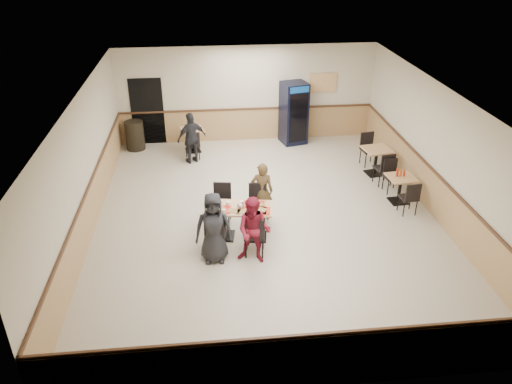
{
  "coord_description": "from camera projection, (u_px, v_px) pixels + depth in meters",
  "views": [
    {
      "loc": [
        -1.33,
        -10.1,
        6.11
      ],
      "look_at": [
        -0.3,
        -0.5,
        0.97
      ],
      "focal_mm": 35.0,
      "sensor_mm": 36.0,
      "label": 1
    }
  ],
  "objects": [
    {
      "name": "side_table_far_chair_north",
      "position": [
        369.0,
        149.0,
        14.26
      ],
      "size": [
        0.51,
        0.51,
        0.96
      ],
      "primitive_type": null,
      "rotation": [
        0.0,
        0.0,
        0.16
      ],
      "color": "black",
      "rests_on": "ground"
    },
    {
      "name": "room_shell",
      "position": [
        318.0,
        150.0,
        13.99
      ],
      "size": [
        10.0,
        10.0,
        10.0
      ],
      "color": "silver",
      "rests_on": "ground"
    },
    {
      "name": "side_table_near_chair_south",
      "position": [
        408.0,
        197.0,
        11.85
      ],
      "size": [
        0.44,
        0.44,
        0.88
      ],
      "primitive_type": null,
      "rotation": [
        0.0,
        0.0,
        3.23
      ],
      "color": "black",
      "rests_on": "ground"
    },
    {
      "name": "back_table",
      "position": [
        192.0,
        136.0,
        15.15
      ],
      "size": [
        0.79,
        0.79,
        0.72
      ],
      "rotation": [
        0.0,
        0.0,
        0.2
      ],
      "color": "black",
      "rests_on": "ground"
    },
    {
      "name": "side_table_near_chair_north",
      "position": [
        392.0,
        176.0,
        12.82
      ],
      "size": [
        0.44,
        0.44,
        0.88
      ],
      "primitive_type": null,
      "rotation": [
        0.0,
        0.0,
        0.09
      ],
      "color": "black",
      "rests_on": "ground"
    },
    {
      "name": "side_table_far",
      "position": [
        376.0,
        157.0,
        13.72
      ],
      "size": [
        0.81,
        0.81,
        0.76
      ],
      "rotation": [
        0.0,
        0.0,
        0.16
      ],
      "color": "black",
      "rests_on": "ground"
    },
    {
      "name": "tabletop_clutter",
      "position": [
        243.0,
        208.0,
        10.68
      ],
      "size": [
        1.33,
        0.68,
        0.12
      ],
      "rotation": [
        0.0,
        0.0,
        -0.15
      ],
      "color": "red",
      "rests_on": "main_table"
    },
    {
      "name": "main_chairs",
      "position": [
        237.0,
        218.0,
        10.89
      ],
      "size": [
        1.5,
        1.84,
        0.97
      ],
      "rotation": [
        0.0,
        0.0,
        -0.15
      ],
      "color": "black",
      "rests_on": "ground"
    },
    {
      "name": "side_table_far_chair_south",
      "position": [
        383.0,
        167.0,
        13.2
      ],
      "size": [
        0.51,
        0.51,
        0.96
      ],
      "primitive_type": null,
      "rotation": [
        0.0,
        0.0,
        3.3
      ],
      "color": "black",
      "rests_on": "ground"
    },
    {
      "name": "back_table_chair_lone",
      "position": [
        192.0,
        144.0,
        14.66
      ],
      "size": [
        0.5,
        0.5,
        0.91
      ],
      "primitive_type": null,
      "rotation": [
        0.0,
        0.0,
        3.34
      ],
      "color": "black",
      "rests_on": "ground"
    },
    {
      "name": "diner_woman_right",
      "position": [
        254.0,
        231.0,
        9.99
      ],
      "size": [
        0.85,
        0.75,
        1.45
      ],
      "primitive_type": "imported",
      "rotation": [
        0.0,
        0.0,
        -0.34
      ],
      "color": "maroon",
      "rests_on": "ground"
    },
    {
      "name": "main_table",
      "position": [
        240.0,
        217.0,
        10.87
      ],
      "size": [
        1.52,
        0.92,
        0.76
      ],
      "rotation": [
        0.0,
        0.0,
        -0.15
      ],
      "color": "black",
      "rests_on": "ground"
    },
    {
      "name": "pepsi_cooler",
      "position": [
        294.0,
        113.0,
        15.57
      ],
      "size": [
        0.88,
        0.88,
        1.94
      ],
      "rotation": [
        0.0,
        0.0,
        0.24
      ],
      "color": "black",
      "rests_on": "ground"
    },
    {
      "name": "ground",
      "position": [
        266.0,
        217.0,
        11.86
      ],
      "size": [
        10.0,
        10.0,
        0.0
      ],
      "primitive_type": "plane",
      "color": "beige",
      "rests_on": "ground"
    },
    {
      "name": "condiment_caddy",
      "position": [
        400.0,
        173.0,
        12.22
      ],
      "size": [
        0.23,
        0.06,
        0.2
      ],
      "color": "#B9290D",
      "rests_on": "side_table_near"
    },
    {
      "name": "side_table_near",
      "position": [
        400.0,
        185.0,
        12.33
      ],
      "size": [
        0.7,
        0.7,
        0.69
      ],
      "rotation": [
        0.0,
        0.0,
        0.09
      ],
      "color": "black",
      "rests_on": "ground"
    },
    {
      "name": "diner_woman_left",
      "position": [
        214.0,
        228.0,
        10.01
      ],
      "size": [
        0.76,
        0.51,
        1.53
      ],
      "primitive_type": "imported",
      "rotation": [
        0.0,
        0.0,
        -0.02
      ],
      "color": "black",
      "rests_on": "ground"
    },
    {
      "name": "trash_bin",
      "position": [
        135.0,
        135.0,
        15.31
      ],
      "size": [
        0.57,
        0.57,
        0.9
      ],
      "primitive_type": "cylinder",
      "color": "black",
      "rests_on": "ground"
    },
    {
      "name": "lone_diner",
      "position": [
        192.0,
        138.0,
        14.31
      ],
      "size": [
        0.95,
        0.71,
        1.5
      ],
      "primitive_type": "imported",
      "rotation": [
        0.0,
        0.0,
        3.59
      ],
      "color": "black",
      "rests_on": "ground"
    },
    {
      "name": "diner_man_opposite",
      "position": [
        262.0,
        191.0,
        11.52
      ],
      "size": [
        0.57,
        0.43,
        1.42
      ],
      "primitive_type": "imported",
      "rotation": [
        0.0,
        0.0,
        2.96
      ],
      "color": "brown",
      "rests_on": "ground"
    }
  ]
}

